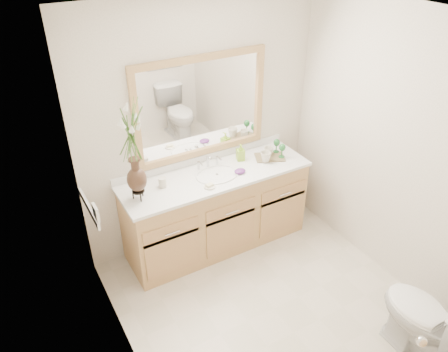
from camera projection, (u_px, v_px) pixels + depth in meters
floor at (274, 309)px, 3.78m from camera, size 2.60×2.60×0.00m
ceiling at (299, 22)px, 2.52m from camera, size 2.40×2.60×0.02m
wall_back at (201, 127)px, 4.11m from camera, size 2.40×0.02×2.40m
wall_front at (439, 320)px, 2.19m from camera, size 2.40×0.02×2.40m
wall_left at (123, 249)px, 2.64m from camera, size 0.02×2.60×2.40m
wall_right at (399, 154)px, 3.66m from camera, size 0.02×2.60×2.40m
vanity at (216, 211)px, 4.32m from camera, size 1.80×0.55×0.80m
counter at (216, 175)px, 4.10m from camera, size 1.84×0.57×0.03m
sink at (217, 180)px, 4.11m from camera, size 0.38×0.34×0.23m
mirror at (201, 107)px, 3.98m from camera, size 1.32×0.04×0.97m
switch_plate at (96, 213)px, 3.32m from camera, size 0.02×0.12×0.12m
toilet at (427, 322)px, 3.20m from camera, size 0.42×0.75×0.74m
flower_vase at (132, 142)px, 3.46m from camera, size 0.20×0.20×0.81m
tumbler at (162, 182)px, 3.88m from camera, size 0.07×0.07×0.09m
soap_dish at (210, 186)px, 3.89m from camera, size 0.10×0.10×0.03m
soap_bottle at (241, 153)px, 4.28m from camera, size 0.09×0.09×0.15m
purple_dish at (240, 171)px, 4.10m from camera, size 0.13×0.12×0.04m
tray at (270, 157)px, 4.35m from camera, size 0.34×0.29×0.01m
mug_left at (266, 156)px, 4.24m from camera, size 0.11×0.11×0.11m
mug_right at (269, 151)px, 4.35m from camera, size 0.13×0.13×0.09m
goblet_front at (282, 148)px, 4.29m from camera, size 0.07×0.07×0.15m
goblet_back at (277, 143)px, 4.38m from camera, size 0.06×0.06×0.14m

